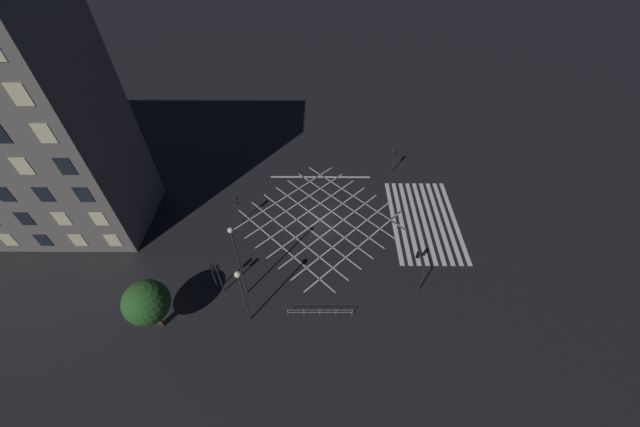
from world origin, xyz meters
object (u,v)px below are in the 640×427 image
(street_lamp_west, at_px, (241,286))
(street_tree_near, at_px, (147,302))
(traffic_light_nw_main, at_px, (218,273))
(traffic_light_nw_cross, at_px, (213,272))
(traffic_light_se_cross, at_px, (394,156))
(street_tree_far, at_px, (149,302))
(traffic_light_median_north, at_px, (238,205))
(traffic_light_sw_main, at_px, (419,264))
(traffic_light_ne_main, at_px, (244,154))
(street_lamp_east, at_px, (236,252))

(street_lamp_west, distance_m, street_tree_near, 8.37)
(traffic_light_nw_main, bearing_deg, street_tree_near, 125.94)
(traffic_light_nw_cross, relative_size, street_tree_near, 0.68)
(traffic_light_se_cross, bearing_deg, street_tree_far, 43.33)
(traffic_light_nw_cross, relative_size, traffic_light_median_north, 1.01)
(traffic_light_sw_main, bearing_deg, traffic_light_nw_main, 94.63)
(traffic_light_nw_main, distance_m, traffic_light_median_north, 9.37)
(traffic_light_sw_main, height_order, traffic_light_ne_main, traffic_light_ne_main)
(traffic_light_se_cross, distance_m, traffic_light_nw_main, 27.04)
(street_lamp_east, xyz_separation_m, street_tree_near, (-3.47, 7.46, -2.49))
(street_tree_near, bearing_deg, traffic_light_nw_main, -54.06)
(traffic_light_se_cross, distance_m, street_tree_far, 33.22)
(street_tree_near, distance_m, street_tree_far, 0.29)
(traffic_light_ne_main, bearing_deg, traffic_light_nw_main, 2.34)
(traffic_light_se_cross, bearing_deg, street_lamp_east, 48.64)
(traffic_light_se_cross, height_order, street_lamp_west, street_lamp_west)
(traffic_light_ne_main, bearing_deg, street_tree_far, -9.90)
(traffic_light_sw_main, distance_m, street_lamp_west, 17.27)
(traffic_light_nw_main, distance_m, traffic_light_nw_cross, 0.64)
(traffic_light_median_north, bearing_deg, traffic_light_sw_main, -22.20)
(traffic_light_se_cross, distance_m, traffic_light_sw_main, 17.42)
(street_tree_near, bearing_deg, street_tree_far, -104.86)
(traffic_light_se_cross, bearing_deg, street_lamp_west, 53.73)
(traffic_light_nw_main, xyz_separation_m, street_tree_far, (-3.79, 4.89, 1.06))
(traffic_light_nw_cross, bearing_deg, street_tree_far, -137.13)
(street_lamp_west, bearing_deg, traffic_light_median_north, 12.70)
(traffic_light_nw_cross, distance_m, street_tree_far, 6.02)
(traffic_light_nw_main, distance_m, traffic_light_ne_main, 19.67)
(traffic_light_ne_main, bearing_deg, street_tree_near, -10.52)
(traffic_light_ne_main, xyz_separation_m, street_lamp_east, (-19.89, -3.12, 4.18))
(traffic_light_sw_main, height_order, traffic_light_nw_main, traffic_light_nw_main)
(street_tree_far, bearing_deg, traffic_light_se_cross, -46.67)
(street_lamp_west, relative_size, street_tree_near, 1.27)
(traffic_light_se_cross, xyz_separation_m, traffic_light_ne_main, (0.65, 20.05, -0.31))
(traffic_light_sw_main, relative_size, traffic_light_nw_main, 0.75)
(traffic_light_sw_main, xyz_separation_m, traffic_light_nw_cross, (-1.35, 19.92, 0.51))
(traffic_light_nw_cross, xyz_separation_m, street_lamp_west, (-3.32, -3.61, 2.77))
(traffic_light_nw_cross, height_order, street_lamp_west, street_lamp_west)
(street_tree_far, bearing_deg, traffic_light_ne_main, -9.90)
(traffic_light_sw_main, bearing_deg, traffic_light_median_north, 67.80)
(traffic_light_nw_main, relative_size, traffic_light_median_north, 1.08)
(traffic_light_median_north, distance_m, street_lamp_west, 13.09)
(traffic_light_nw_main, xyz_separation_m, traffic_light_median_north, (9.37, -0.23, -0.22))
(traffic_light_sw_main, bearing_deg, traffic_light_ne_main, 48.10)
(traffic_light_nw_main, relative_size, street_lamp_west, 0.57)
(traffic_light_se_cross, distance_m, traffic_light_nw_cross, 27.30)
(traffic_light_sw_main, distance_m, street_tree_far, 24.88)
(traffic_light_ne_main, bearing_deg, traffic_light_median_north, 5.74)
(traffic_light_sw_main, relative_size, traffic_light_nw_cross, 0.80)
(traffic_light_sw_main, relative_size, traffic_light_median_north, 0.81)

